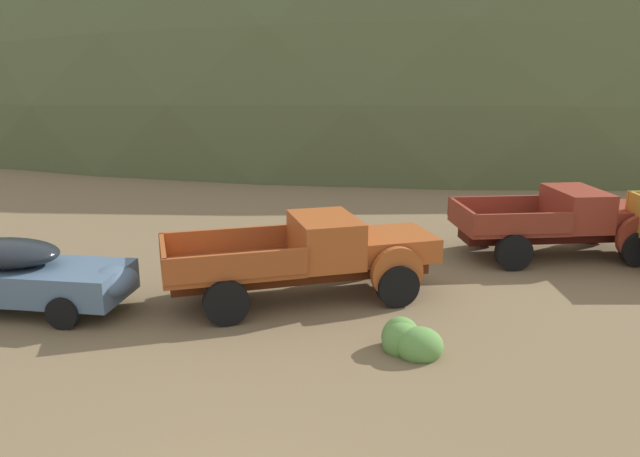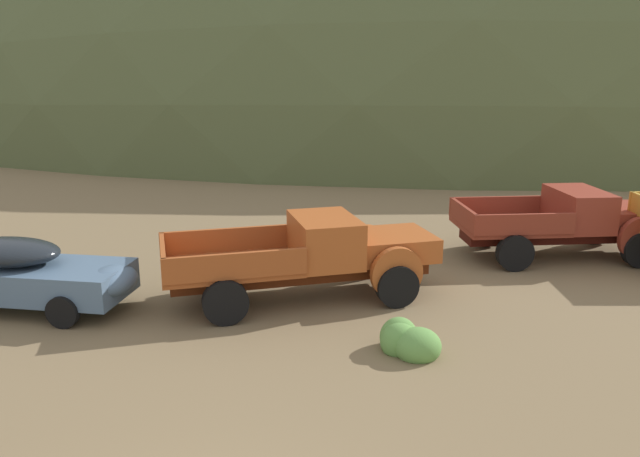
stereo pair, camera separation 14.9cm
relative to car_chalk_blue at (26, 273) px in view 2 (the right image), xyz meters
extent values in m
ellipsoid|color=#4C5633|center=(-18.89, 61.42, -0.82)|extent=(109.40, 50.75, 34.25)
ellipsoid|color=#4C5633|center=(31.89, 49.66, -0.82)|extent=(115.44, 79.78, 50.44)
cube|color=slate|center=(-0.14, 0.04, -0.14)|extent=(5.03, 2.97, 0.68)
ellipsoid|color=black|center=(-0.41, 0.12, 0.46)|extent=(2.79, 2.14, 0.57)
ellipsoid|color=slate|center=(1.91, -0.56, -0.07)|extent=(1.39, 1.61, 0.61)
cylinder|color=black|center=(1.03, -1.19, -0.48)|extent=(0.71, 0.38, 0.68)
cylinder|color=black|center=(1.51, 0.45, -0.48)|extent=(0.71, 0.38, 0.68)
cube|color=#51220D|center=(6.04, -0.14, -0.16)|extent=(5.98, 1.74, 0.36)
cube|color=#A34C1E|center=(8.19, 0.15, 0.30)|extent=(2.07, 1.94, 0.55)
cube|color=#B7B2A8|center=(9.05, 0.27, 0.27)|extent=(0.24, 1.17, 0.44)
cylinder|color=#A34C1E|center=(8.08, -0.88, -0.06)|extent=(1.21, 0.34, 1.20)
cylinder|color=#A34C1E|center=(7.81, 1.12, -0.06)|extent=(1.21, 0.34, 1.20)
cube|color=#A34C1E|center=(6.59, -0.06, 0.55)|extent=(1.62, 2.13, 1.05)
cube|color=black|center=(7.20, 0.02, 0.76)|extent=(0.27, 1.66, 0.59)
cube|color=#97471E|center=(4.44, -0.35, 0.08)|extent=(3.23, 2.43, 0.12)
cube|color=#97471E|center=(4.57, -1.37, 0.42)|extent=(2.97, 0.50, 0.55)
cube|color=#97471E|center=(4.30, 0.66, 0.42)|extent=(2.97, 0.50, 0.55)
cube|color=#97471E|center=(3.02, -0.54, 0.42)|extent=(0.37, 2.04, 0.55)
cylinder|color=black|center=(8.09, -0.94, -0.34)|extent=(0.99, 0.41, 0.96)
cylinder|color=black|center=(7.80, 1.18, -0.34)|extent=(0.99, 0.41, 0.96)
cylinder|color=black|center=(4.33, -1.44, -0.34)|extent=(0.99, 0.41, 0.96)
cylinder|color=black|center=(4.05, 0.67, -0.34)|extent=(0.99, 0.41, 0.96)
cube|color=#42140D|center=(13.48, 2.21, -0.16)|extent=(5.37, 1.25, 0.36)
cube|color=maroon|center=(15.45, 2.13, 0.30)|extent=(1.76, 1.90, 0.55)
cylinder|color=maroon|center=(15.18, 1.05, -0.06)|extent=(1.21, 0.23, 1.20)
cylinder|color=maroon|center=(15.27, 3.22, -0.06)|extent=(1.21, 0.23, 1.20)
cube|color=maroon|center=(13.99, 2.19, 0.55)|extent=(1.32, 2.16, 1.05)
cube|color=black|center=(14.54, 2.16, 0.76)|extent=(0.12, 1.79, 0.59)
cube|color=maroon|center=(12.02, 2.27, 0.08)|extent=(2.78, 2.31, 0.12)
cube|color=maroon|center=(11.98, 1.17, 0.42)|extent=(2.70, 0.21, 0.55)
cube|color=maroon|center=(12.07, 3.37, 0.42)|extent=(2.70, 0.21, 0.55)
cube|color=maroon|center=(10.73, 2.32, 0.42)|extent=(0.19, 2.20, 0.55)
cylinder|color=black|center=(15.17, 0.99, -0.34)|extent=(0.97, 0.32, 0.96)
cylinder|color=black|center=(15.27, 3.28, -0.34)|extent=(0.97, 0.32, 0.96)
cylinder|color=black|center=(11.75, 1.13, -0.34)|extent=(0.97, 0.32, 0.96)
cylinder|color=black|center=(11.85, 3.42, -0.34)|extent=(0.97, 0.32, 0.96)
ellipsoid|color=#5B8E42|center=(8.09, 3.22, -0.60)|extent=(0.77, 0.69, 0.80)
ellipsoid|color=#5B8E42|center=(8.00, 3.02, -0.60)|extent=(0.84, 0.76, 0.79)
ellipsoid|color=#5B8E42|center=(8.28, 2.88, -0.58)|extent=(0.80, 0.72, 0.85)
ellipsoid|color=#5B8E42|center=(7.58, -3.14, -0.61)|extent=(0.72, 0.65, 0.73)
ellipsoid|color=#5B8E42|center=(7.61, -2.98, -0.60)|extent=(0.73, 0.66, 0.78)
ellipsoid|color=#5B8E42|center=(7.88, -3.37, -0.62)|extent=(0.88, 0.79, 0.70)
camera|label=1|loc=(4.59, -13.64, 4.41)|focal=35.08mm
camera|label=2|loc=(4.74, -13.66, 4.41)|focal=35.08mm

